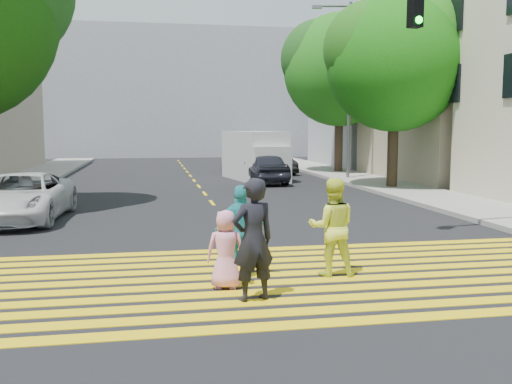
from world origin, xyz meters
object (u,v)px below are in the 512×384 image
object	(u,v)px
dark_car_parked	(279,163)
dark_car_near	(264,168)
tree_right_far	(341,64)
white_sedan	(22,197)
pedestrian_child	(226,249)
silver_car	(237,160)
tree_right_near	(397,56)
traffic_signal	(512,69)
pedestrian_woman	(332,227)
white_van	(256,157)
pedestrian_extra	(242,232)
pedestrian_man	(253,240)

from	to	relation	value
dark_car_parked	dark_car_near	bearing A→B (deg)	-113.53
tree_right_far	dark_car_near	size ratio (longest dim) A/B	2.15
dark_car_near	dark_car_parked	distance (m)	5.85
white_sedan	dark_car_near	distance (m)	13.62
pedestrian_child	silver_car	bearing A→B (deg)	-87.69
tree_right_near	traffic_signal	xyz separation A→B (m)	(-1.55, -10.46, -1.64)
traffic_signal	tree_right_near	bearing A→B (deg)	72.70
tree_right_far	pedestrian_woman	distance (m)	24.72
tree_right_near	white_van	size ratio (longest dim) A/B	1.53
pedestrian_extra	traffic_signal	distance (m)	8.67
traffic_signal	pedestrian_child	bearing A→B (deg)	-163.24
dark_car_near	traffic_signal	bearing A→B (deg)	101.38
pedestrian_extra	white_sedan	world-z (taller)	pedestrian_extra
pedestrian_child	silver_car	xyz separation A→B (m)	(4.24, 27.23, -0.01)
dark_car_parked	traffic_signal	world-z (taller)	traffic_signal
dark_car_near	traffic_signal	world-z (taller)	traffic_signal
dark_car_parked	white_van	xyz separation A→B (m)	(-2.04, -3.68, 0.58)
tree_right_near	pedestrian_woman	distance (m)	16.27
pedestrian_woman	pedestrian_child	distance (m)	2.12
dark_car_near	white_van	world-z (taller)	white_van
dark_car_parked	pedestrian_extra	bearing A→B (deg)	-108.16
pedestrian_man	pedestrian_extra	distance (m)	1.44
tree_right_far	pedestrian_extra	world-z (taller)	tree_right_far
dark_car_near	dark_car_parked	world-z (taller)	dark_car_near
pedestrian_child	pedestrian_woman	bearing A→B (deg)	-155.18
dark_car_near	tree_right_far	bearing A→B (deg)	-140.10
tree_right_near	white_sedan	size ratio (longest dim) A/B	1.69
tree_right_far	white_sedan	bearing A→B (deg)	-134.59
pedestrian_child	silver_car	size ratio (longest dim) A/B	0.30
silver_car	dark_car_parked	world-z (taller)	silver_car
pedestrian_man	pedestrian_extra	world-z (taller)	pedestrian_man
pedestrian_child	pedestrian_man	bearing A→B (deg)	124.60
white_van	tree_right_near	bearing A→B (deg)	-57.76
pedestrian_woman	white_sedan	world-z (taller)	pedestrian_woman
pedestrian_man	dark_car_parked	size ratio (longest dim) A/B	0.52
tree_right_far	silver_car	bearing A→B (deg)	144.91
white_sedan	traffic_signal	world-z (taller)	traffic_signal
white_van	traffic_signal	bearing A→B (deg)	-86.99
white_sedan	dark_car_parked	distance (m)	19.13
tree_right_far	dark_car_near	bearing A→B (deg)	-137.77
pedestrian_man	tree_right_far	bearing A→B (deg)	-128.46
white_van	traffic_signal	xyz separation A→B (m)	(3.60, -16.24, 2.99)
pedestrian_child	dark_car_near	bearing A→B (deg)	-92.01
dark_car_parked	traffic_signal	xyz separation A→B (m)	(1.56, -19.92, 3.57)
pedestrian_child	dark_car_parked	world-z (taller)	pedestrian_child
pedestrian_man	dark_car_parked	bearing A→B (deg)	-120.31
pedestrian_child	white_van	bearing A→B (deg)	-90.61
tree_right_near	white_sedan	distance (m)	16.38
pedestrian_child	white_van	distance (m)	20.40
dark_car_parked	white_van	size ratio (longest dim) A/B	0.67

